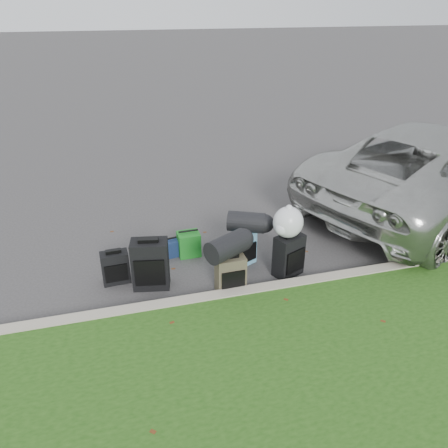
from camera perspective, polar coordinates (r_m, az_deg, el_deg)
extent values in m
plane|color=#383535|center=(6.90, 1.24, -4.70)|extent=(120.00, 120.00, 0.00)
cube|color=#9E937F|center=(6.07, 3.92, -8.91)|extent=(120.00, 0.18, 0.15)
imported|color=#B7B7B2|center=(9.27, 26.06, 6.60)|extent=(6.43, 4.78, 1.62)
cube|color=black|center=(6.46, -14.00, -5.53)|extent=(0.40, 0.23, 0.48)
cube|color=black|center=(6.20, -9.58, -5.20)|extent=(0.55, 0.39, 0.73)
cube|color=#3A3525|center=(6.07, 0.85, -6.56)|extent=(0.40, 0.26, 0.55)
cube|color=teal|center=(6.69, 2.51, -3.19)|extent=(0.43, 0.35, 0.53)
cube|color=black|center=(6.47, 8.44, -4.08)|extent=(0.49, 0.40, 0.64)
cube|color=#1A771F|center=(6.96, -4.62, -2.61)|extent=(0.35, 0.28, 0.39)
cube|color=navy|center=(6.99, -7.07, -3.16)|extent=(0.28, 0.24, 0.27)
cylinder|color=black|center=(5.85, 0.48, -2.95)|extent=(0.68, 0.57, 0.32)
cylinder|color=black|center=(6.55, 2.93, 0.27)|extent=(0.63, 0.51, 0.31)
sphere|color=silver|center=(6.22, 8.38, 0.24)|extent=(0.44, 0.44, 0.44)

